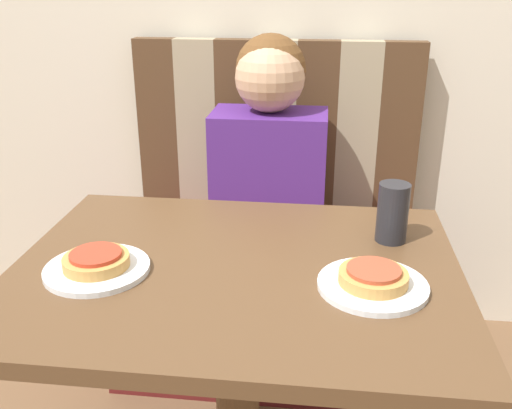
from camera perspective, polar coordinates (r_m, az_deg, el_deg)
booth_seat at (r=2.06m, az=1.19°, el=-9.31°), size 1.01×0.57×0.47m
booth_backrest at (r=2.08m, az=2.01°, el=7.49°), size 1.01×0.06×0.63m
dining_table at (r=1.24m, az=-1.98°, el=-10.40°), size 0.93×0.71×0.75m
person at (r=1.83m, az=1.35°, el=6.38°), size 0.36×0.25×0.67m
plate_left at (r=1.21m, az=-15.60°, el=-6.23°), size 0.21×0.21×0.01m
plate_right at (r=1.13m, az=11.58°, el=-7.92°), size 0.21×0.21×0.01m
pizza_left at (r=1.20m, az=-15.70°, el=-5.38°), size 0.13×0.13×0.03m
pizza_right at (r=1.12m, az=11.66°, el=-7.02°), size 0.13×0.13×0.03m
drinking_cup at (r=1.31m, az=13.50°, el=-0.80°), size 0.07×0.07×0.14m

